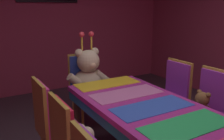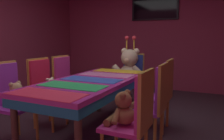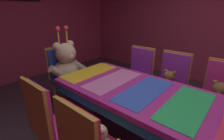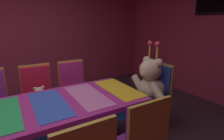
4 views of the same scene
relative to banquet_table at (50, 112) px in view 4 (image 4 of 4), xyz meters
The scene contains 8 objects.
wall_back 3.29m from the banquet_table, 90.00° to the left, with size 5.20×0.12×2.80m, color #99334C.
wall_left 2.71m from the banquet_table, behind, with size 0.12×6.40×2.80m, color #99334C.
banquet_table is the anchor object (origin of this frame).
chair_left_1 0.81m from the banquet_table, behind, with size 0.42×0.41×0.98m.
teddy_left_1 0.67m from the banquet_table, behind, with size 0.21×0.27×0.26m.
chair_left_2 0.97m from the banquet_table, 146.91° to the left, with size 0.42×0.41×0.98m.
throne_chair 1.54m from the banquet_table, 90.00° to the left, with size 0.41×0.42×0.98m.
king_teddy_bear 1.38m from the banquet_table, 90.00° to the left, with size 0.67×0.52×0.86m.
Camera 4 is at (1.74, -0.30, 1.53)m, focal length 27.90 mm.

